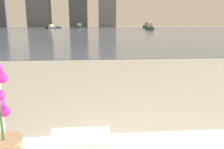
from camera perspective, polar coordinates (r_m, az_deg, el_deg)
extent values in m
cylinder|color=#8C6B4C|center=(1.08, -26.27, -16.85)|extent=(0.15, 0.15, 0.08)
sphere|color=#DB238E|center=(0.98, -26.71, -0.78)|extent=(0.05, 0.05, 0.05)
sphere|color=#DB238E|center=(1.02, -27.27, -6.74)|extent=(0.05, 0.05, 0.05)
sphere|color=#DB238E|center=(1.03, -26.15, -8.65)|extent=(0.05, 0.05, 0.05)
cube|color=silver|center=(0.92, -8.29, -16.81)|extent=(0.24, 0.16, 0.04)
cube|color=slate|center=(61.90, -4.82, 11.80)|extent=(180.00, 110.00, 0.01)
cube|color=#335647|center=(48.72, 9.79, 11.79)|extent=(1.80, 4.00, 0.68)
cube|color=silver|center=(48.71, 9.83, 12.64)|extent=(1.14, 1.56, 0.77)
cube|color=navy|center=(78.48, -13.81, 11.87)|extent=(2.04, 2.81, 0.47)
cube|color=silver|center=(78.48, -13.83, 12.23)|extent=(1.06, 1.20, 0.54)
cube|color=#335647|center=(78.41, 9.20, 12.22)|extent=(3.98, 5.26, 0.88)
cube|color=#B2A893|center=(78.41, 9.22, 12.91)|extent=(2.03, 2.27, 1.01)
cube|color=#335647|center=(81.07, -8.48, 12.22)|extent=(2.80, 4.64, 0.77)
cube|color=silver|center=(81.07, -8.50, 12.80)|extent=(1.56, 1.90, 0.88)
cube|color=#2D2D33|center=(63.46, -15.64, 11.66)|extent=(2.69, 3.33, 0.57)
cube|color=silver|center=(63.46, -15.67, 12.21)|extent=(1.34, 1.46, 0.65)
cube|color=slate|center=(121.34, -18.52, 17.16)|extent=(10.80, 9.45, 23.13)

